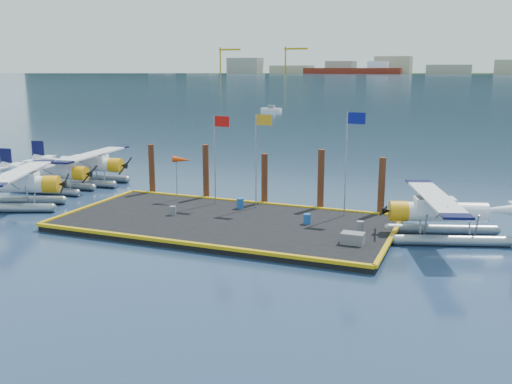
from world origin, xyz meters
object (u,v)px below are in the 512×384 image
(windsock, at_px, (182,161))
(piling_4, at_px, (381,188))
(piling_2, at_px, (265,181))
(piling_3, at_px, (321,182))
(piling_0, at_px, (152,171))
(seaplane_d, at_px, (441,215))
(flagpole_yellow, at_px, (259,146))
(flagpole_red, at_px, (217,146))
(piling_1, at_px, (206,174))
(seaplane_b, at_px, (56,174))
(drum_0, at_px, (173,211))
(drum_2, at_px, (307,219))
(drum_4, at_px, (360,226))
(drum_5, at_px, (240,203))
(crate, at_px, (353,238))
(seaplane_c, at_px, (90,166))
(seaplane_a, at_px, (16,187))
(flagpole_blue, at_px, (350,148))

(windsock, relative_size, piling_4, 0.78)
(piling_2, height_order, piling_3, piling_3)
(piling_3, bearing_deg, piling_0, 180.00)
(windsock, relative_size, piling_2, 0.82)
(seaplane_d, xyz_separation_m, piling_3, (-7.92, 3.41, 0.68))
(flagpole_yellow, bearing_deg, flagpole_red, 180.00)
(piling_1, relative_size, piling_2, 1.11)
(seaplane_b, distance_m, drum_0, 13.65)
(seaplane_b, height_order, flagpole_yellow, flagpole_yellow)
(drum_2, bearing_deg, piling_2, 135.34)
(flagpole_yellow, distance_m, piling_0, 9.67)
(drum_4, xyz_separation_m, drum_5, (-8.49, 2.46, 0.04))
(drum_4, relative_size, crate, 0.50)
(drum_2, distance_m, drum_4, 3.30)
(piling_3, bearing_deg, flagpole_yellow, -157.15)
(seaplane_b, xyz_separation_m, piling_1, (12.59, 1.09, 0.69))
(drum_2, distance_m, piling_4, 5.79)
(piling_1, height_order, piling_3, piling_3)
(windsock, bearing_deg, piling_2, 16.15)
(drum_2, xyz_separation_m, piling_2, (-4.37, 4.32, 1.19))
(crate, height_order, flagpole_red, flagpole_red)
(piling_4, bearing_deg, seaplane_d, -41.01)
(seaplane_d, relative_size, drum_0, 16.79)
(crate, relative_size, flagpole_red, 0.20)
(seaplane_c, height_order, piling_3, piling_3)
(windsock, distance_m, piling_4, 13.68)
(windsock, bearing_deg, seaplane_b, 177.46)
(drum_5, height_order, piling_4, piling_4)
(piling_3, bearing_deg, piling_4, 0.00)
(windsock, xyz_separation_m, piling_3, (9.53, 1.60, -1.08))
(drum_5, distance_m, crate, 9.91)
(drum_5, height_order, windsock, windsock)
(piling_4, bearing_deg, drum_4, -94.29)
(piling_0, relative_size, piling_3, 0.93)
(flagpole_yellow, bearing_deg, piling_1, 161.21)
(seaplane_c, xyz_separation_m, seaplane_d, (28.48, -5.87, -0.04))
(seaplane_a, bearing_deg, seaplane_b, 170.06)
(piling_1, bearing_deg, piling_3, 0.00)
(piling_0, bearing_deg, flagpole_red, -14.46)
(crate, relative_size, piling_2, 0.31)
(flagpole_yellow, bearing_deg, piling_0, 170.14)
(flagpole_yellow, distance_m, piling_4, 8.35)
(piling_4, bearing_deg, piling_3, 180.00)
(drum_4, relative_size, piling_3, 0.14)
(seaplane_a, height_order, flagpole_red, flagpole_red)
(seaplane_c, height_order, flagpole_blue, flagpole_blue)
(seaplane_b, height_order, crate, seaplane_b)
(seaplane_d, relative_size, flagpole_yellow, 1.52)
(windsock, distance_m, piling_2, 5.90)
(windsock, relative_size, piling_3, 0.73)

